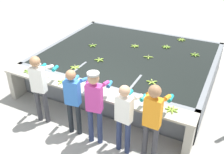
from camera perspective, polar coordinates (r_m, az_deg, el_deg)
The scene contains 21 objects.
ground_plane at distance 6.29m, azimuth -5.60°, elevation -10.25°, with size 80.00×80.00×0.00m, color #A3A099.
wash_tank at distance 7.85m, azimuth 3.59°, elevation 2.45°, with size 4.80×3.99×0.85m.
work_ledge at distance 6.06m, azimuth -4.77°, elevation -4.57°, with size 4.80×0.45×0.85m.
worker_0 at distance 6.02m, azimuth -15.52°, elevation -1.37°, with size 0.48×0.74×1.70m.
worker_1 at distance 5.56m, azimuth -8.39°, elevation -4.21°, with size 0.46×0.73×1.59m.
worker_2 at distance 5.22m, azimuth -3.76°, elevation -5.25°, with size 0.48×0.75×1.70m.
worker_3 at distance 5.07m, azimuth 2.80°, elevation -7.90°, with size 0.45×0.72×1.58m.
worker_4 at distance 4.88m, azimuth 8.89°, elevation -8.48°, with size 0.42×0.72×1.73m.
banana_bunch_floating_0 at distance 8.11m, azimuth -4.24°, elevation 6.88°, with size 0.28×0.27×0.08m.
banana_bunch_floating_1 at distance 7.19m, azimuth -2.78°, elevation 3.77°, with size 0.27×0.27×0.08m.
banana_bunch_floating_2 at distance 8.08m, azimuth 5.01°, elevation 6.75°, with size 0.28×0.28×0.08m.
banana_bunch_floating_3 at distance 8.81m, azimuth 14.84°, elevation 7.86°, with size 0.28×0.27×0.08m.
banana_bunch_floating_4 at distance 7.42m, azimuth 7.91°, elevation 4.36°, with size 0.28×0.28×0.08m.
banana_bunch_floating_5 at distance 8.16m, azimuth 11.72°, elevation 6.44°, with size 0.28×0.28×0.08m.
banana_bunch_floating_6 at distance 6.23m, azimuth 8.66°, elevation -1.07°, with size 0.27×0.28×0.08m.
banana_bunch_floating_7 at distance 6.87m, azimuth -8.07°, elevation 2.13°, with size 0.28×0.27×0.08m.
banana_bunch_floating_8 at distance 7.85m, azimuth 17.60°, elevation 4.66°, with size 0.28×0.28×0.08m.
banana_bunch_ledge_0 at distance 5.40m, azimuth 12.85°, elevation -6.90°, with size 0.28×0.28×0.08m.
banana_bunch_ledge_1 at distance 6.26m, azimuth -10.72°, elevation -1.02°, with size 0.27×0.28×0.08m.
banana_bunch_ledge_2 at distance 6.95m, azimuth -17.64°, elevation 1.30°, with size 0.28×0.28×0.08m.
knife_0 at distance 6.60m, azimuth -14.97°, elevation 0.06°, with size 0.33×0.17×0.02m.
Camera 1 is at (2.68, -3.99, 4.05)m, focal length 42.00 mm.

